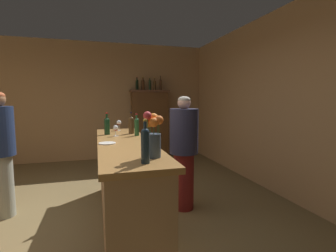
% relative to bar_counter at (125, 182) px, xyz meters
% --- Properties ---
extents(floor, '(8.99, 8.99, 0.00)m').
position_rel_bar_counter_xyz_m(floor, '(-0.42, -0.09, -0.50)').
color(floor, brown).
rests_on(floor, ground).
extents(wall_back, '(5.69, 0.12, 2.83)m').
position_rel_bar_counter_xyz_m(wall_back, '(-0.42, 3.42, 0.91)').
color(wall_back, tan).
rests_on(wall_back, ground).
extents(wall_right, '(0.12, 7.04, 2.83)m').
position_rel_bar_counter_xyz_m(wall_right, '(2.43, -0.09, 0.91)').
color(wall_right, tan).
rests_on(wall_right, ground).
extents(bar_counter, '(0.60, 2.48, 0.99)m').
position_rel_bar_counter_xyz_m(bar_counter, '(0.00, 0.00, 0.00)').
color(bar_counter, '#936F4B').
rests_on(bar_counter, ground).
extents(display_cabinet, '(0.95, 0.37, 1.70)m').
position_rel_bar_counter_xyz_m(display_cabinet, '(0.96, 3.15, 0.39)').
color(display_cabinet, brown).
rests_on(display_cabinet, ground).
extents(wine_bottle_riesling, '(0.08, 0.08, 0.30)m').
position_rel_bar_counter_xyz_m(wine_bottle_riesling, '(0.17, 0.61, 0.62)').
color(wine_bottle_riesling, '#483119').
rests_on(wine_bottle_riesling, bar_counter).
extents(wine_bottle_syrah, '(0.06, 0.06, 0.29)m').
position_rel_bar_counter_xyz_m(wine_bottle_syrah, '(0.21, 0.39, 0.62)').
color(wine_bottle_syrah, '#23512A').
rests_on(wine_bottle_syrah, bar_counter).
extents(wine_bottle_chardonnay, '(0.07, 0.07, 0.34)m').
position_rel_bar_counter_xyz_m(wine_bottle_chardonnay, '(0.05, -1.04, 0.64)').
color(wine_bottle_chardonnay, '#1B2D3C').
rests_on(wine_bottle_chardonnay, bar_counter).
extents(wine_bottle_rose, '(0.07, 0.07, 0.30)m').
position_rel_bar_counter_xyz_m(wine_bottle_rose, '(-0.17, 0.61, 0.62)').
color(wine_bottle_rose, '#14341B').
rests_on(wine_bottle_rose, bar_counter).
extents(wine_glass_front, '(0.07, 0.07, 0.16)m').
position_rel_bar_counter_xyz_m(wine_glass_front, '(0.03, 1.02, 0.61)').
color(wine_glass_front, white).
rests_on(wine_glass_front, bar_counter).
extents(wine_glass_mid, '(0.07, 0.07, 0.15)m').
position_rel_bar_counter_xyz_m(wine_glass_mid, '(-0.06, 0.43, 0.59)').
color(wine_glass_mid, white).
rests_on(wine_glass_mid, bar_counter).
extents(flower_arrangement, '(0.17, 0.16, 0.38)m').
position_rel_bar_counter_xyz_m(flower_arrangement, '(0.14, -0.87, 0.68)').
color(flower_arrangement, '#3E4F63').
rests_on(flower_arrangement, bar_counter).
extents(cheese_plate, '(0.18, 0.18, 0.01)m').
position_rel_bar_counter_xyz_m(cheese_plate, '(-0.19, -0.12, 0.50)').
color(cheese_plate, white).
rests_on(cheese_plate, bar_counter).
extents(display_bottle_left, '(0.07, 0.07, 0.31)m').
position_rel_bar_counter_xyz_m(display_bottle_left, '(0.66, 3.15, 1.33)').
color(display_bottle_left, black).
rests_on(display_bottle_left, display_cabinet).
extents(display_bottle_midleft, '(0.08, 0.08, 0.32)m').
position_rel_bar_counter_xyz_m(display_bottle_midleft, '(0.80, 3.15, 1.34)').
color(display_bottle_midleft, '#482814').
rests_on(display_bottle_midleft, display_cabinet).
extents(display_bottle_center, '(0.06, 0.06, 0.31)m').
position_rel_bar_counter_xyz_m(display_bottle_center, '(0.97, 3.15, 1.33)').
color(display_bottle_center, '#1F351E').
rests_on(display_bottle_center, display_cabinet).
extents(display_bottle_midright, '(0.07, 0.07, 0.31)m').
position_rel_bar_counter_xyz_m(display_bottle_midright, '(1.10, 3.15, 1.33)').
color(display_bottle_midright, '#432D16').
rests_on(display_bottle_midright, display_cabinet).
extents(display_bottle_right, '(0.06, 0.06, 0.35)m').
position_rel_bar_counter_xyz_m(display_bottle_right, '(1.24, 3.15, 1.35)').
color(display_bottle_right, '#492D18').
rests_on(display_bottle_right, display_cabinet).
extents(patron_redhead, '(0.33, 0.33, 1.56)m').
position_rel_bar_counter_xyz_m(patron_redhead, '(-1.44, 0.59, 0.36)').
color(patron_redhead, '#999C8A').
rests_on(patron_redhead, ground).
extents(bartender, '(0.38, 0.38, 1.51)m').
position_rel_bar_counter_xyz_m(bartender, '(0.80, 0.18, 0.32)').
color(bartender, maroon).
rests_on(bartender, ground).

